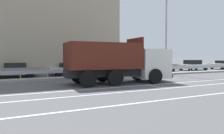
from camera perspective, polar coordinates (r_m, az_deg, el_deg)
name	(u,v)px	position (r m, az deg, el deg)	size (l,w,h in m)	color
ground_plane	(142,78)	(18.92, 7.80, -2.99)	(320.00, 320.00, 0.00)	#565659
lane_strip_0	(132,86)	(13.90, 5.14, -5.03)	(52.67, 0.16, 0.01)	silver
lane_strip_1	(148,90)	(12.48, 9.44, -5.94)	(52.67, 0.16, 0.01)	silver
lane_strip_2	(183,98)	(10.55, 18.00, -7.64)	(52.67, 0.16, 0.01)	silver
median_island	(128,75)	(20.84, 4.12, -2.19)	(28.97, 1.10, 0.18)	gray
median_guardrail	(122,70)	(21.67, 2.73, -0.73)	(52.67, 0.09, 0.78)	#9EA0A5
dump_truck	(131,65)	(15.77, 4.88, 0.40)	(7.65, 3.25, 3.20)	silver
median_road_sign	(133,63)	(21.11, 5.59, 0.93)	(0.77, 0.16, 2.29)	white
street_lamp_1	(167,28)	(23.54, 14.29, 9.81)	(0.71, 2.29, 8.64)	#ADADB2
parked_car_2	(14,70)	(21.26, -24.30, -0.71)	(4.14, 1.89, 1.33)	gray
parked_car_3	(69,69)	(22.44, -11.21, -0.43)	(4.32, 2.00, 1.27)	silver
parked_car_4	(124,66)	(25.36, 3.18, 0.18)	(4.88, 2.07, 1.47)	#A3A3A8
parked_car_5	(161,66)	(28.14, 12.62, 0.29)	(4.30, 2.14, 1.38)	gray
parked_car_6	(193,65)	(31.84, 20.43, 0.47)	(4.87, 1.89, 1.43)	silver
parked_car_7	(223,65)	(36.74, 27.06, 0.56)	(4.36, 1.98, 1.30)	silver
background_building_0	(19,17)	(29.80, -23.20, 11.90)	(19.65, 15.73, 13.48)	tan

